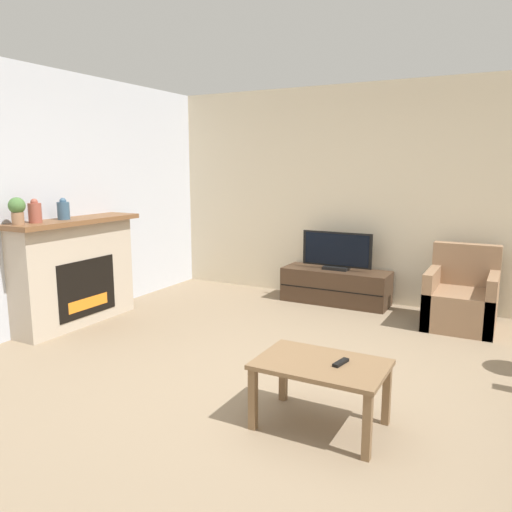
% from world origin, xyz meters
% --- Properties ---
extents(ground_plane, '(24.00, 24.00, 0.00)m').
position_xyz_m(ground_plane, '(0.00, 0.00, 0.00)').
color(ground_plane, '#89755B').
extents(wall_back, '(12.00, 0.06, 2.70)m').
position_xyz_m(wall_back, '(0.00, 2.99, 1.35)').
color(wall_back, beige).
rests_on(wall_back, ground).
extents(wall_left, '(0.06, 12.00, 2.70)m').
position_xyz_m(wall_left, '(-2.99, 0.00, 1.35)').
color(wall_left, silver).
rests_on(wall_left, ground).
extents(fireplace, '(0.46, 1.53, 1.16)m').
position_xyz_m(fireplace, '(-2.79, 0.56, 0.59)').
color(fireplace, '#B7A893').
rests_on(fireplace, ground).
extents(mantel_vase_left, '(0.13, 0.13, 0.24)m').
position_xyz_m(mantel_vase_left, '(-2.77, 0.10, 1.26)').
color(mantel_vase_left, '#994C3D').
rests_on(mantel_vase_left, fireplace).
extents(mantel_vase_centre_left, '(0.13, 0.13, 0.22)m').
position_xyz_m(mantel_vase_centre_left, '(-2.77, 0.45, 1.26)').
color(mantel_vase_centre_left, '#385670').
rests_on(mantel_vase_centre_left, fireplace).
extents(potted_plant, '(0.16, 0.16, 0.26)m').
position_xyz_m(potted_plant, '(-2.77, -0.09, 1.30)').
color(potted_plant, '#936B4C').
rests_on(potted_plant, fireplace).
extents(tv_stand, '(1.33, 0.48, 0.43)m').
position_xyz_m(tv_stand, '(-0.57, 2.69, 0.21)').
color(tv_stand, '#422D1E').
rests_on(tv_stand, ground).
extents(tv, '(0.89, 0.18, 0.47)m').
position_xyz_m(tv, '(-0.57, 2.68, 0.65)').
color(tv, black).
rests_on(tv, tv_stand).
extents(armchair, '(0.70, 0.76, 0.86)m').
position_xyz_m(armchair, '(0.93, 2.43, 0.28)').
color(armchair, '#937051').
rests_on(armchair, ground).
extents(coffee_table, '(0.83, 0.55, 0.45)m').
position_xyz_m(coffee_table, '(0.35, -0.28, 0.38)').
color(coffee_table, brown).
rests_on(coffee_table, ground).
extents(remote, '(0.07, 0.15, 0.02)m').
position_xyz_m(remote, '(0.47, -0.25, 0.46)').
color(remote, black).
rests_on(remote, coffee_table).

